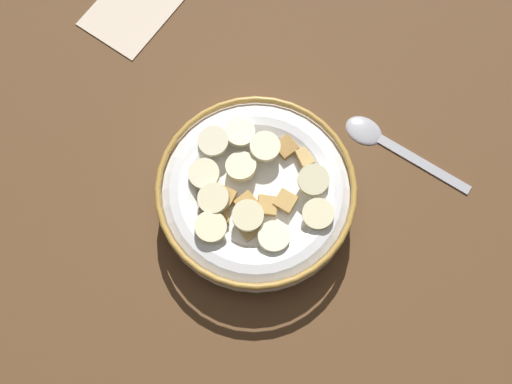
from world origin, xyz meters
The scene contains 3 objects.
ground_plane centered at (0.00, 0.00, -1.00)cm, with size 98.08×98.08×2.00cm, color brown.
cereal_bowl centered at (0.01, 0.02, 2.53)cm, with size 19.39×19.39×5.63cm.
spoon centered at (14.62, -1.62, 0.34)cm, with size 7.57×14.40×0.80cm.
Camera 1 is at (-9.52, -14.06, 57.25)cm, focal length 41.00 mm.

